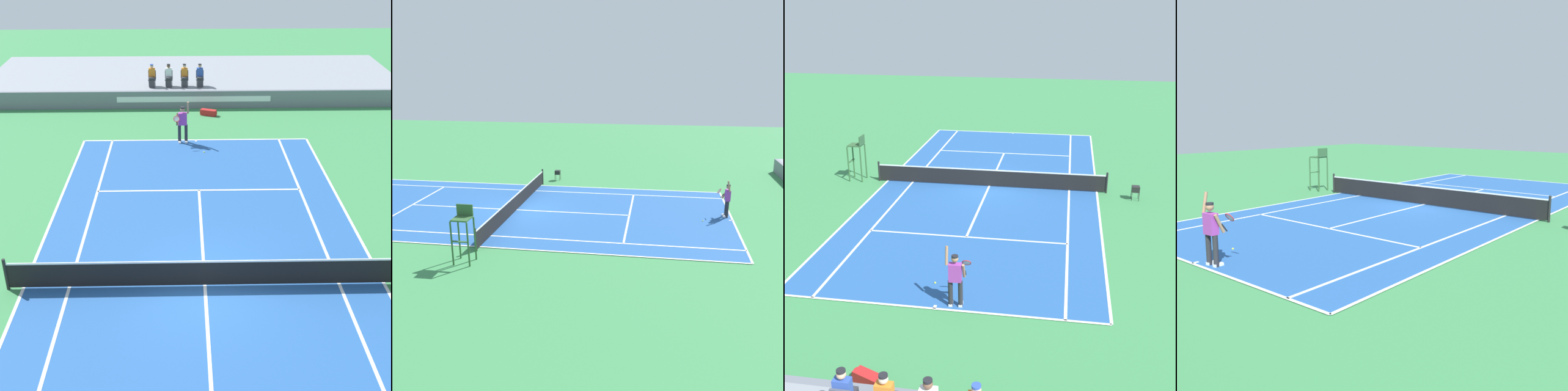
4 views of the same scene
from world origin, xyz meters
The scene contains 12 objects.
ground_plane centered at (0.00, 0.00, 0.00)m, with size 80.00×80.00×0.00m, color #387F47.
court centered at (0.00, 0.00, 0.01)m, with size 11.08×23.88×0.03m.
net centered at (0.00, 0.00, 0.52)m, with size 11.98×0.10×1.07m.
barrier_wall centered at (0.00, 16.87, 0.50)m, with size 24.92×0.25×1.01m.
bleacher_platform centered at (0.00, 21.04, 0.50)m, with size 24.92×8.09×1.01m, color gray.
spectator_seated_0 centered at (-2.39, 17.79, 1.62)m, with size 0.44×0.60×1.27m.
spectator_seated_1 centered at (-1.42, 17.79, 1.62)m, with size 0.44×0.60×1.27m.
spectator_seated_2 centered at (-0.51, 17.79, 1.62)m, with size 0.44×0.60×1.27m.
spectator_seated_3 centered at (0.37, 17.79, 1.62)m, with size 0.44×0.60×1.27m.
tennis_player centered at (-0.65, 11.60, 0.99)m, with size 0.76×0.65×2.08m.
tennis_ball centered at (0.35, 10.31, 0.03)m, with size 0.07×0.07×0.07m, color #D1E533.
equipment_bag centered at (0.78, 15.59, 0.16)m, with size 0.95×0.63×0.32m.
Camera 1 is at (-0.60, -13.69, 10.27)m, focal length 51.04 mm.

